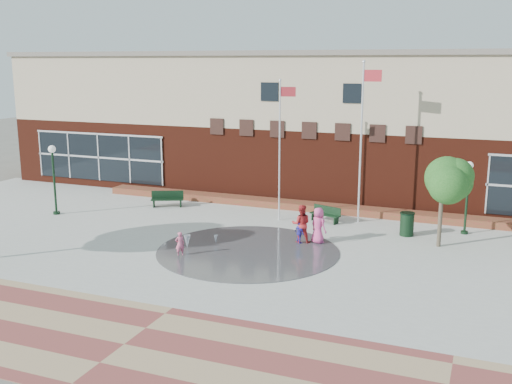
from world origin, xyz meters
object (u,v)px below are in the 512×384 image
at_px(flagpole_left, 280,143).
at_px(flagpole_right, 362,134).
at_px(trash_can, 407,224).
at_px(child_splash, 180,244).
at_px(bench_left, 167,202).

bearing_deg(flagpole_left, flagpole_right, 2.28).
bearing_deg(trash_can, flagpole_right, 148.90).
xyz_separation_m(trash_can, child_splash, (-9.01, -7.01, -0.05)).
bearing_deg(child_splash, trash_can, 176.93).
bearing_deg(flagpole_right, flagpole_left, -155.90).
bearing_deg(bench_left, flagpole_left, -27.25).
relative_size(flagpole_left, child_splash, 6.83).
xyz_separation_m(flagpole_right, trash_can, (2.76, -1.67, -4.22)).
distance_m(flagpole_right, trash_can, 5.31).
height_order(flagpole_left, bench_left, flagpole_left).
xyz_separation_m(bench_left, child_splash, (5.20, -7.89, 0.25)).
relative_size(bench_left, trash_can, 1.63).
relative_size(flagpole_right, trash_can, 7.19).
relative_size(flagpole_left, flagpole_right, 0.89).
height_order(flagpole_right, bench_left, flagpole_right).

